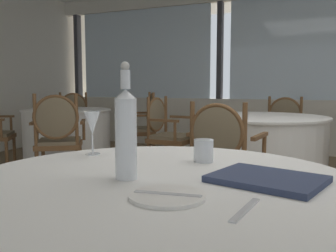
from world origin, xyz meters
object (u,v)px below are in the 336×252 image
dining_chair_1_0 (282,128)px  wine_glass (92,124)px  dining_chair_2_2 (143,123)px  dining_chair_1_2 (223,153)px  dining_chair_2_1 (58,133)px  dining_chair_2_3 (73,118)px  water_bottle (126,131)px  side_plate (168,196)px  dining_chair_1_1 (166,130)px  water_tumbler (204,151)px  menu_book (267,179)px

dining_chair_1_0 → wine_glass: bearing=-1.7°
dining_chair_2_2 → dining_chair_1_0: bearing=160.5°
dining_chair_2_2 → dining_chair_1_2: bearing=98.6°
dining_chair_2_1 → dining_chair_2_3: 2.00m
water_bottle → dining_chair_1_0: 3.84m
dining_chair_1_2 → side_plate: bearing=-164.5°
side_plate → dining_chair_1_2: size_ratio=0.22×
water_bottle → dining_chair_2_1: bearing=134.8°
dining_chair_1_0 → dining_chair_1_1: size_ratio=0.99×
water_bottle → dining_chair_1_2: size_ratio=0.40×
wine_glass → dining_chair_2_2: dining_chair_2_2 is taller
water_tumbler → dining_chair_1_2: 1.35m
dining_chair_1_1 → menu_book: bearing=-55.2°
dining_chair_1_0 → water_tumbler: bearing=6.3°
wine_glass → dining_chair_2_3: size_ratio=0.20×
dining_chair_1_2 → dining_chair_2_1: 1.88m
dining_chair_1_0 → dining_chair_2_1: 2.74m
water_tumbler → wine_glass: bearing=-174.8°
dining_chair_1_0 → dining_chair_2_3: size_ratio=0.96×
dining_chair_1_2 → dining_chair_2_3: bearing=60.8°
menu_book → dining_chair_2_3: dining_chair_2_3 is taller
dining_chair_1_2 → dining_chair_1_1: bearing=45.0°
side_plate → menu_book: (0.22, 0.27, 0.01)m
water_bottle → dining_chair_1_2: (-0.13, 1.65, -0.36)m
water_tumbler → menu_book: water_tumbler is taller
menu_book → dining_chair_1_2: bearing=124.4°
side_plate → water_bottle: size_ratio=0.56×
water_bottle → dining_chair_2_1: size_ratio=0.38×
water_bottle → dining_chair_1_2: 1.69m
water_bottle → dining_chair_2_2: bearing=116.7°
dining_chair_2_1 → water_bottle: bearing=-168.9°
dining_chair_1_0 → dining_chair_2_1: bearing=-43.1°
wine_glass → water_tumbler: bearing=5.2°
dining_chair_2_2 → water_bottle: bearing=83.0°
dining_chair_2_1 → dining_chair_1_1: bearing=-79.3°
dining_chair_2_1 → wine_glass: bearing=-169.6°
menu_book → dining_chair_1_1: bearing=134.1°
side_plate → dining_chair_1_0: bearing=92.1°
side_plate → dining_chair_1_1: (-1.32, 2.96, -0.21)m
dining_chair_1_2 → menu_book: bearing=-155.0°
wine_glass → dining_chair_1_2: (0.22, 1.34, -0.34)m
dining_chair_1_1 → dining_chair_2_3: bearing=162.2°
wine_glass → dining_chair_2_1: size_ratio=0.19×
dining_chair_1_2 → wine_glass: bearing=175.5°
wine_glass → dining_chair_1_0: (0.41, 3.51, -0.36)m
wine_glass → dining_chair_2_2: bearing=113.7°
dining_chair_2_1 → side_plate: bearing=-167.9°
wine_glass → menu_book: bearing=-12.5°
water_bottle → wine_glass: 0.47m
wine_glass → dining_chair_1_0: 3.55m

